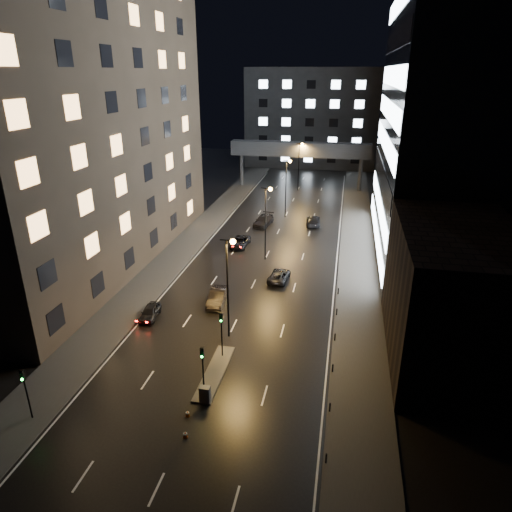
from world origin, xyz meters
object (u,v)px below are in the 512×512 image
Objects in this scene: car_away_b at (218,297)px; car_toward_a at (279,276)px; car_away_a at (150,312)px; car_away_c at (240,242)px; car_toward_b at (313,220)px; utility_cabinet at (205,394)px; car_away_d at (264,221)px.

car_toward_a is (5.82, 7.32, -0.15)m from car_away_b.
car_away_c is at bearing 72.79° from car_away_a.
car_away_b is 0.89× the size of car_toward_b.
car_away_a is 0.83× the size of car_toward_a.
car_away_c is at bearing 90.98° from car_away_b.
car_toward_b is at bearing 83.77° from utility_cabinet.
car_away_d is 44.52m from utility_cabinet.
car_toward_b is at bearing 61.77° from car_away_a.
car_away_b is 0.97× the size of car_away_c.
car_away_b reaches higher than car_toward_b.
car_toward_a is (7.45, -10.52, -0.04)m from car_away_c.
car_away_d is (-0.02, 28.36, 0.02)m from car_away_b.
utility_cabinet is at bearing -77.78° from car_away_d.
utility_cabinet is (3.51, -16.03, -0.00)m from car_away_b.
car_away_c is at bearing 47.84° from car_toward_b.
utility_cabinet reaches higher than car_away_c.
car_away_d is 4.36× the size of utility_cabinet.
car_away_c is (4.45, 22.32, 0.03)m from car_away_a.
car_toward_b is at bearing 54.66° from car_away_c.
car_away_b is 9.36m from car_toward_a.
car_toward_a is 23.46m from utility_cabinet.
car_away_b reaches higher than car_away_c.
utility_cabinet is at bearing 80.44° from car_toward_b.
car_toward_b is (9.76, 12.35, 0.10)m from car_away_c.
car_away_d reaches higher than car_away_c.
car_away_d reaches higher than car_away_a.
car_toward_a is (11.90, 11.79, -0.01)m from car_away_a.
car_away_c is at bearing -49.26° from car_toward_a.
car_away_c is 12.90m from car_toward_a.
car_away_a is 7.55m from car_away_b.
car_away_a is 22.76m from car_away_c.
car_toward_a is 3.60× the size of utility_cabinet.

